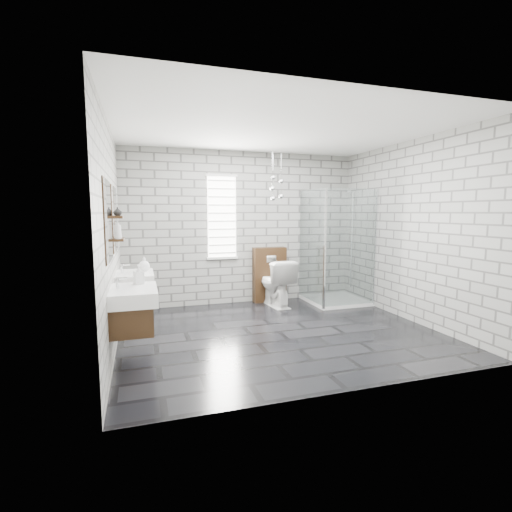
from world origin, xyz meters
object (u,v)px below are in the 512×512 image
vanity_left (130,297)px  cistern_panel (269,274)px  shower_enclosure (334,276)px  vanity_right (132,280)px  toilet (276,283)px

vanity_left → cistern_panel: 3.33m
vanity_left → cistern_panel: (2.37, 2.33, -0.26)m
cistern_panel → shower_enclosure: bearing=-26.4°
shower_enclosure → vanity_right: bearing=-167.3°
vanity_right → shower_enclosure: shower_enclosure is taller
cistern_panel → shower_enclosure: 1.16m
vanity_left → shower_enclosure: shower_enclosure is taller
vanity_left → shower_enclosure: 3.87m
shower_enclosure → vanity_left: bearing=-152.0°
cistern_panel → vanity_left: bearing=-135.5°
vanity_left → toilet: bearing=40.1°
cistern_panel → toilet: cistern_panel is taller
vanity_left → shower_enclosure: (3.41, 1.81, -0.25)m
cistern_panel → toilet: 0.35m
vanity_left → shower_enclosure: size_ratio=0.77×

